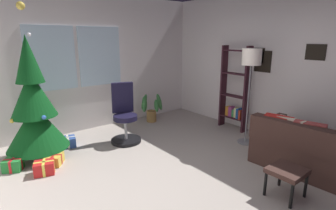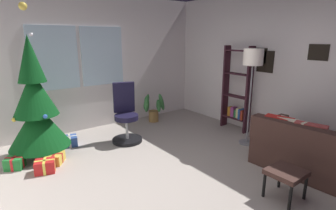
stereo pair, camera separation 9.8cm
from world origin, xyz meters
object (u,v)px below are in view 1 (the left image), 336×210
footstool (287,173)px  floor_lamp (251,65)px  gift_box_blue (68,142)px  office_chair (125,119)px  gift_box_gold (54,160)px  bookshelf (235,93)px  couch (330,154)px  gift_box_red (44,168)px  gift_box_green (13,165)px  potted_plant (150,109)px  holiday_tree (34,109)px

footstool → floor_lamp: 2.05m
gift_box_blue → office_chair: size_ratio=0.28×
footstool → gift_box_blue: size_ratio=1.34×
gift_box_blue → floor_lamp: 3.53m
gift_box_gold → bookshelf: 3.64m
gift_box_gold → floor_lamp: size_ratio=0.20×
couch → office_chair: bearing=120.5°
gift_box_red → office_chair: 1.62m
footstool → office_chair: size_ratio=0.37×
gift_box_red → footstool: bearing=-48.3°
gift_box_green → potted_plant: bearing=12.4°
holiday_tree → bookshelf: (3.61, -1.12, -0.03)m
gift_box_green → office_chair: bearing=-0.7°
couch → gift_box_gold: 4.11m
holiday_tree → potted_plant: (2.49, 0.37, -0.50)m
couch → holiday_tree: holiday_tree is taller
footstool → gift_box_green: footstool is taller
office_chair → floor_lamp: 2.48m
gift_box_blue → office_chair: bearing=-23.2°
office_chair → gift_box_blue: bearing=156.8°
gift_box_red → gift_box_blue: gift_box_red is taller
gift_box_green → gift_box_blue: (0.93, 0.38, -0.00)m
footstool → gift_box_gold: footstool is taller
gift_box_gold → office_chair: bearing=6.6°
footstool → gift_box_green: bearing=131.6°
holiday_tree → potted_plant: bearing=8.5°
gift_box_green → footstool: bearing=-48.4°
footstool → potted_plant: 3.50m
potted_plant → gift_box_blue: bearing=-172.6°
bookshelf → potted_plant: (-1.12, 1.49, -0.47)m
floor_lamp → potted_plant: (-0.66, 2.15, -1.14)m
couch → bookshelf: 2.18m
gift_box_green → office_chair: 1.91m
potted_plant → footstool: bearing=-96.6°
holiday_tree → gift_box_gold: holiday_tree is taller
office_chair → bookshelf: (2.17, -0.83, 0.34)m
couch → footstool: 1.07m
gift_box_green → gift_box_blue: gift_box_green is taller
footstool → gift_box_gold: size_ratio=1.16×
gift_box_gold → gift_box_blue: (0.39, 0.56, 0.01)m
couch → gift_box_green: (-3.59, 2.93, -0.20)m
bookshelf → gift_box_blue: bearing=158.4°
holiday_tree → gift_box_blue: bearing=12.8°
couch → holiday_tree: bearing=134.6°
gift_box_red → gift_box_gold: gift_box_red is taller
gift_box_green → gift_box_gold: bearing=-18.6°
couch → holiday_tree: (-3.16, 3.20, 0.52)m
gift_box_green → potted_plant: (2.92, 0.64, 0.22)m
couch → gift_box_gold: (-3.05, 2.75, -0.21)m
holiday_tree → office_chair: holiday_tree is taller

